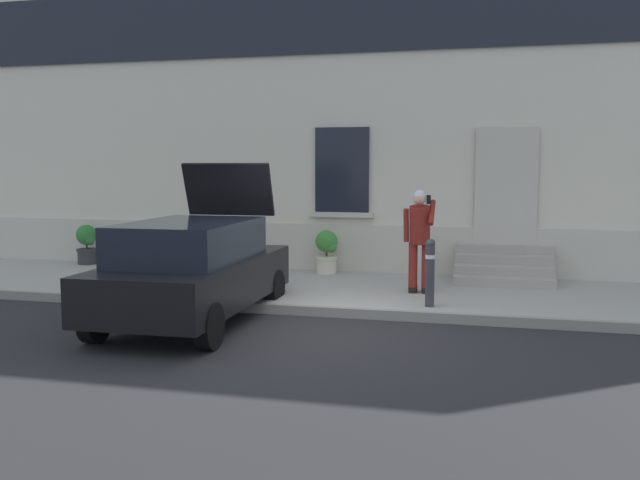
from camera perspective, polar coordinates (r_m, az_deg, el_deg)
name	(u,v)px	position (r m, az deg, el deg)	size (l,w,h in m)	color
ground_plane	(296,330)	(10.01, -1.96, -7.23)	(80.00, 80.00, 0.00)	#232326
sidewalk	(340,290)	(12.65, 1.61, -4.06)	(24.00, 3.60, 0.15)	#99968E
curb_edge	(313,311)	(10.88, -0.56, -5.74)	(24.00, 0.12, 0.15)	gray
building_facade	(367,96)	(14.96, 3.83, 11.54)	(24.00, 1.52, 7.50)	beige
entrance_stoop	(504,268)	(13.61, 14.62, -2.20)	(1.78, 1.28, 0.64)	#9E998E
hatchback_car_black	(193,269)	(10.45, -10.18, -2.30)	(1.86, 4.10, 2.34)	black
bollard_near_person	(430,270)	(10.86, 8.87, -2.42)	(0.15, 0.15, 1.04)	#333338
person_on_phone	(420,234)	(11.89, 8.04, 0.44)	(0.51, 0.51, 1.74)	maroon
planter_charcoal	(87,243)	(16.15, -18.29, -0.25)	(0.44, 0.44, 0.86)	#2D2D30
planter_terracotta	(198,248)	(14.71, -9.84, -0.63)	(0.44, 0.44, 0.86)	#B25B38
planter_cream	(327,251)	(14.05, 0.56, -0.86)	(0.44, 0.44, 0.86)	beige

